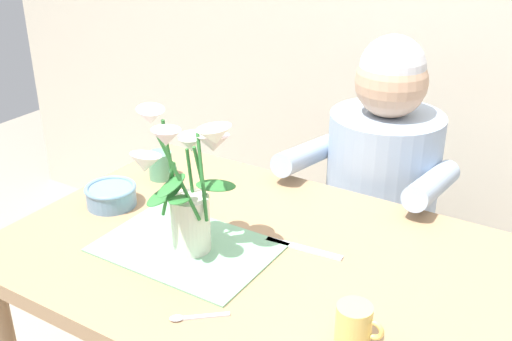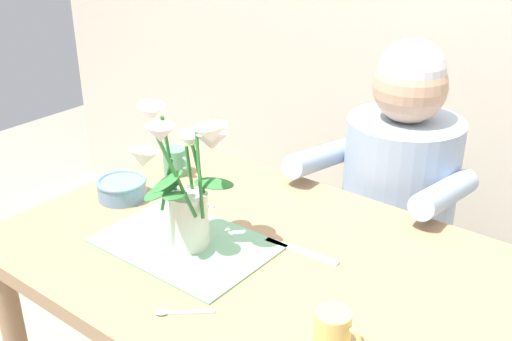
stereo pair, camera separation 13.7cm
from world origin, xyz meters
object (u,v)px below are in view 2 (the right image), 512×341
at_px(ceramic_bowl, 122,188).
at_px(tea_cup, 175,161).
at_px(dinner_knife, 301,251).
at_px(coffee_cup, 333,331).
at_px(seated_person, 395,222).
at_px(flower_vase, 185,183).

bearing_deg(ceramic_bowl, tea_cup, 88.24).
bearing_deg(dinner_knife, coffee_cup, -50.80).
height_order(tea_cup, coffee_cup, same).
xyz_separation_m(seated_person, flower_vase, (-0.20, -0.70, 0.35)).
distance_m(seated_person, tea_cup, 0.70).
bearing_deg(coffee_cup, flower_vase, 169.06).
height_order(flower_vase, dinner_knife, flower_vase).
bearing_deg(flower_vase, coffee_cup, -10.94).
distance_m(dinner_knife, coffee_cup, 0.33).
distance_m(tea_cup, coffee_cup, 0.84).
bearing_deg(dinner_knife, tea_cup, 161.82).
bearing_deg(ceramic_bowl, coffee_cup, -11.75).
relative_size(seated_person, dinner_knife, 5.97).
distance_m(ceramic_bowl, coffee_cup, 0.78).
xyz_separation_m(seated_person, dinner_knife, (0.02, -0.55, 0.18)).
xyz_separation_m(seated_person, coffee_cup, (0.25, -0.78, 0.22)).
bearing_deg(flower_vase, ceramic_bowl, 167.13).
xyz_separation_m(flower_vase, ceramic_bowl, (-0.32, 0.07, -0.14)).
height_order(flower_vase, coffee_cup, flower_vase).
relative_size(ceramic_bowl, dinner_knife, 0.72).
distance_m(ceramic_bowl, tea_cup, 0.20).
distance_m(flower_vase, coffee_cup, 0.47).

